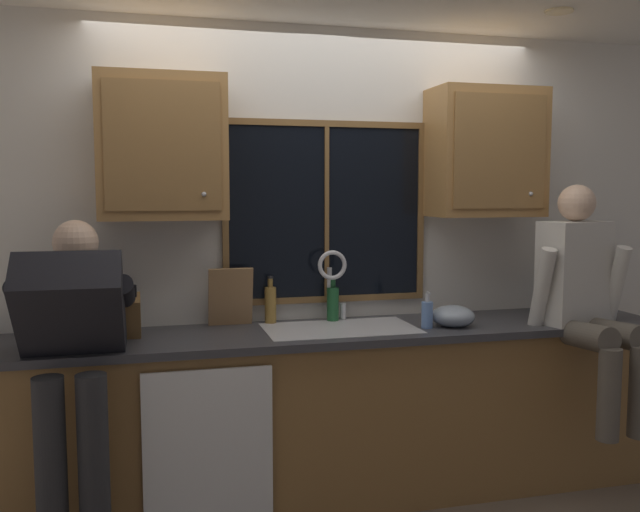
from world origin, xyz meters
name	(u,v)px	position (x,y,z in m)	size (l,w,h in m)	color
back_wall	(319,255)	(0.00, 0.06, 1.27)	(5.98, 0.12, 2.55)	silver
ceiling_downlight_right	(559,11)	(1.08, -0.60, 2.54)	(0.14, 0.14, 0.01)	#FFEAB2
window_glass	(326,212)	(0.02, -0.01, 1.52)	(1.10, 0.02, 0.95)	black
window_frame_top	(327,124)	(0.02, -0.02, 2.02)	(1.17, 0.02, 0.04)	brown
window_frame_bottom	(326,299)	(0.02, -0.02, 1.03)	(1.17, 0.02, 0.04)	brown
window_frame_left	(225,213)	(-0.54, -0.02, 1.52)	(0.04, 0.02, 0.95)	brown
window_frame_right	(421,212)	(0.59, -0.02, 1.52)	(0.04, 0.02, 0.95)	brown
window_mullion_center	(327,212)	(0.02, -0.02, 1.52)	(0.02, 0.02, 0.95)	brown
lower_cabinet_run	(335,416)	(0.00, -0.29, 0.44)	(3.58, 0.58, 0.88)	olive
countertop	(337,333)	(0.00, -0.31, 0.90)	(3.64, 0.62, 0.04)	#38383D
dishwasher_front	(209,447)	(-0.70, -0.61, 0.46)	(0.60, 0.02, 0.74)	white
upper_cabinet_left	(162,148)	(-0.87, -0.17, 1.86)	(0.63, 0.36, 0.72)	#9E703D
upper_cabinet_right	(486,153)	(0.92, -0.17, 1.86)	(0.63, 0.36, 0.72)	#9E703D
sink	(340,346)	(0.02, -0.30, 0.82)	(0.80, 0.46, 0.21)	#B7B7BC
faucet	(333,277)	(0.03, -0.12, 1.17)	(0.18, 0.09, 0.40)	silver
person_standing	(73,351)	(-1.28, -0.59, 0.94)	(0.53, 0.71, 1.51)	#262628
person_sitting_on_counter	(585,292)	(1.31, -0.57, 1.10)	(0.54, 0.64, 1.26)	#595147
knife_block	(128,317)	(-1.06, -0.27, 1.03)	(0.12, 0.18, 0.32)	brown
cutting_board	(231,297)	(-0.53, -0.08, 1.08)	(0.24, 0.02, 0.32)	#997047
mixing_bowl	(453,316)	(0.63, -0.39, 0.97)	(0.23, 0.23, 0.12)	#8C99A8
soap_dispenser	(427,314)	(0.47, -0.41, 0.99)	(0.06, 0.07, 0.20)	#668CCC
bottle_green_glass	(270,304)	(-0.31, -0.07, 1.03)	(0.06, 0.06, 0.26)	olive
bottle_tall_clear	(333,303)	(0.04, -0.09, 1.02)	(0.07, 0.07, 0.25)	#1E592D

